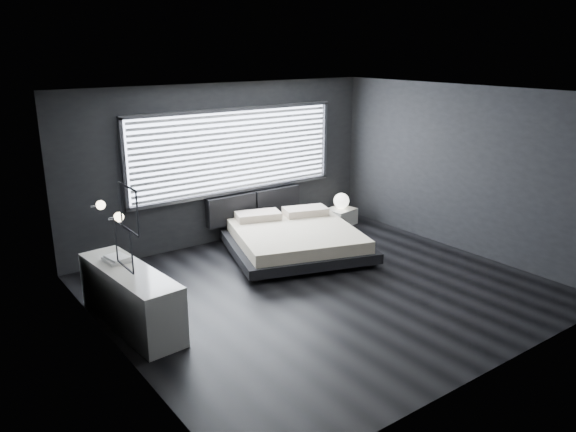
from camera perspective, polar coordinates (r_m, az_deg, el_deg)
room at (r=7.80m, az=3.69°, el=2.05°), size 6.04×6.00×2.80m
window at (r=10.02m, az=-5.34°, el=6.57°), size 4.14×0.09×1.52m
headboard at (r=10.39m, az=-3.41°, el=1.09°), size 1.96×0.16×0.52m
sconce_near at (r=6.41m, az=-16.84°, el=-0.11°), size 0.18×0.11×0.11m
sconce_far at (r=6.96m, az=-18.52°, el=1.06°), size 0.18×0.11×0.11m
wall_art_upper at (r=5.77m, az=-15.88°, el=0.69°), size 0.01×0.48×0.48m
wall_art_lower at (r=6.13m, az=-16.36°, el=-3.00°), size 0.01×0.48×0.48m
bed at (r=9.51m, az=0.76°, el=-2.32°), size 2.73×2.66×0.57m
nightstand at (r=11.16m, az=5.37°, el=-0.04°), size 0.61×0.54×0.32m
orb_lamp at (r=11.11m, az=5.44°, el=1.55°), size 0.31×0.31×0.31m
dresser at (r=7.36m, az=-15.66°, el=-7.98°), size 0.68×1.93×0.76m
book_stack at (r=7.51m, az=-17.01°, el=-4.18°), size 0.29×0.37×0.07m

